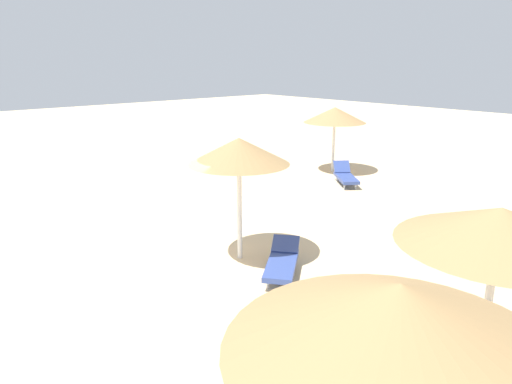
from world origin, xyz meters
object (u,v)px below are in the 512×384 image
parasol_3 (335,115)px  parasol_1 (239,152)px  parasol_4 (500,227)px  parasol_5 (398,319)px  lounger_1 (282,261)px  lounger_3 (345,176)px

parasol_3 → parasol_1: bearing=-63.4°
parasol_1 → parasol_4: size_ratio=1.06×
parasol_5 → parasol_3: bearing=131.0°
parasol_1 → parasol_5: parasol_5 is taller
parasol_5 → lounger_1: bearing=143.5°
lounger_1 → parasol_4: bearing=-4.7°
parasol_1 → parasol_4: bearing=-2.2°
parasol_4 → lounger_3: (-8.75, 7.90, -2.19)m
parasol_3 → lounger_3: size_ratio=1.50×
parasol_3 → parasol_5: parasol_5 is taller
lounger_1 → lounger_3: 8.57m
parasol_3 → lounger_1: size_ratio=1.48×
parasol_3 → parasol_5: size_ratio=0.92×
parasol_3 → parasol_4: bearing=-41.3°
parasol_5 → lounger_1: 6.95m
parasol_3 → lounger_1: parasol_3 is taller
parasol_1 → parasol_5: 7.56m
parasol_1 → lounger_3: parasol_1 is taller
parasol_3 → lounger_1: (5.83, -8.84, -2.16)m
parasol_4 → parasol_1: bearing=177.8°
parasol_3 → lounger_1: bearing=-56.6°
parasol_5 → lounger_1: size_ratio=1.61×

